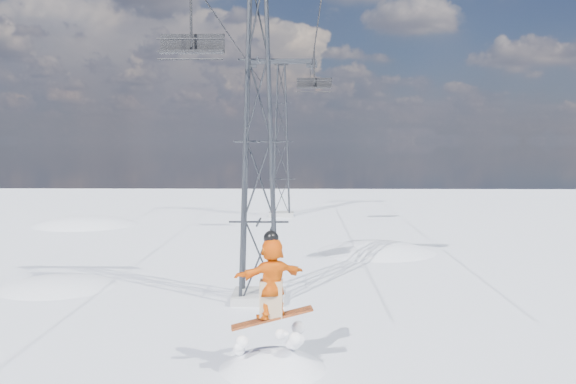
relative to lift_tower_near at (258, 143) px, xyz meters
name	(u,v)px	position (x,y,z in m)	size (l,w,h in m)	color
lift_tower_near	(258,143)	(0.00, 0.00, 0.00)	(5.20, 1.80, 11.43)	#999999
lift_tower_far	(281,142)	(0.00, 25.00, 0.00)	(5.20, 1.80, 11.43)	#999999
haul_cables	(273,37)	(0.00, 11.50, 5.38)	(4.46, 51.00, 0.06)	black
lift_chair_near	(192,45)	(-2.20, -0.22, 3.24)	(2.16, 0.62, 2.68)	black
lift_chair_mid	(314,84)	(2.20, 15.72, 3.35)	(2.04, 0.59, 2.53)	black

